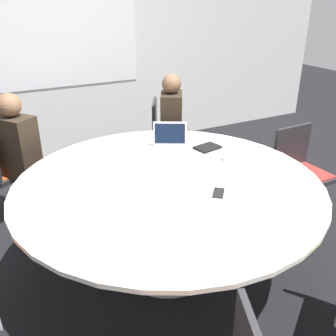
# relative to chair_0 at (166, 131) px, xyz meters

# --- Properties ---
(ground_plane) EXTENTS (16.00, 16.00, 0.00)m
(ground_plane) POSITION_rel_chair_0_xyz_m (-0.78, -1.54, -0.52)
(ground_plane) COLOR black
(wall_back) EXTENTS (8.00, 0.07, 2.70)m
(wall_back) POSITION_rel_chair_0_xyz_m (-0.78, 1.14, 0.83)
(wall_back) COLOR silver
(wall_back) RESTS_ON ground_plane
(conference_table) EXTENTS (2.17, 2.17, 0.75)m
(conference_table) POSITION_rel_chair_0_xyz_m (-0.78, -1.54, 0.12)
(conference_table) COLOR #B7B7BC
(conference_table) RESTS_ON ground_plane
(chair_0) EXTENTS (0.58, 0.59, 0.87)m
(chair_0) POSITION_rel_chair_0_xyz_m (0.00, 0.00, 0.00)
(chair_0) COLOR #262628
(chair_0) RESTS_ON ground_plane
(chair_5) EXTENTS (0.45, 0.43, 0.87)m
(chair_5) POSITION_rel_chair_0_xyz_m (0.64, -1.44, 0.00)
(chair_5) COLOR #262628
(chair_5) RESTS_ON ground_plane
(person_0) EXTENTS (0.37, 0.42, 1.22)m
(person_0) POSITION_rel_chair_0_xyz_m (-0.04, -0.25, 0.19)
(person_0) COLOR #2D2319
(person_0) RESTS_ON ground_plane
(person_1) EXTENTS (0.39, 0.42, 1.22)m
(person_1) POSITION_rel_chair_0_xyz_m (-1.62, -0.32, 0.19)
(person_1) COLOR #2D2319
(person_1) RESTS_ON ground_plane
(laptop) EXTENTS (0.36, 0.34, 0.21)m
(laptop) POSITION_rel_chair_0_xyz_m (-0.48, -1.00, 0.29)
(laptop) COLOR silver
(laptop) RESTS_ON conference_table
(spiral_notebook) EXTENTS (0.23, 0.19, 0.02)m
(spiral_notebook) POSITION_rel_chair_0_xyz_m (-0.19, -1.16, 0.24)
(spiral_notebook) COLOR black
(spiral_notebook) RESTS_ON conference_table
(coffee_cup) EXTENTS (0.09, 0.09, 0.08)m
(coffee_cup) POSITION_rel_chair_0_xyz_m (-0.18, -1.45, 0.27)
(coffee_cup) COLOR white
(coffee_cup) RESTS_ON conference_table
(cell_phone) EXTENTS (0.14, 0.15, 0.01)m
(cell_phone) POSITION_rel_chair_0_xyz_m (-0.56, -1.86, 0.23)
(cell_phone) COLOR black
(cell_phone) RESTS_ON conference_table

